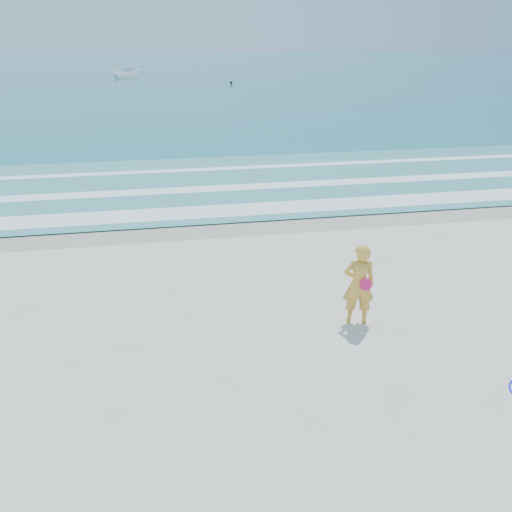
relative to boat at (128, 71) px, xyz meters
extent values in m
plane|color=silver|center=(6.49, -73.89, -0.97)|extent=(400.00, 400.00, 0.00)
cube|color=#B2A893|center=(6.49, -64.89, -0.96)|extent=(400.00, 2.40, 0.00)
cube|color=#19727F|center=(6.49, 31.11, -0.95)|extent=(400.00, 190.00, 0.04)
cube|color=#59B7AD|center=(6.49, -59.89, -0.92)|extent=(400.00, 10.00, 0.01)
cube|color=white|center=(6.49, -63.59, -0.91)|extent=(400.00, 1.40, 0.01)
cube|color=white|center=(6.49, -60.69, -0.91)|extent=(400.00, 0.90, 0.01)
cube|color=white|center=(6.49, -57.39, -0.91)|extent=(400.00, 0.60, 0.01)
imported|color=white|center=(0.00, 0.00, 0.00)|extent=(5.12, 3.27, 1.85)
sphere|color=black|center=(13.69, -12.69, -0.75)|extent=(0.36, 0.36, 0.36)
imported|color=gold|center=(8.51, -71.63, -0.03)|extent=(0.76, 0.59, 1.87)
cylinder|color=#F51565|center=(8.59, -71.81, 0.05)|extent=(0.27, 0.08, 0.27)
camera|label=1|loc=(4.62, -80.65, 4.88)|focal=35.00mm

